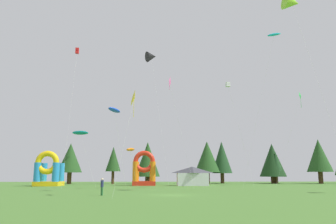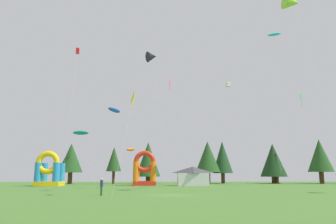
{
  "view_description": "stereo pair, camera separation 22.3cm",
  "coord_description": "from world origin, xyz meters",
  "px_view_note": "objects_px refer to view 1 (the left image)",
  "views": [
    {
      "loc": [
        -2.1,
        -37.14,
        2.32
      ],
      "look_at": [
        0.0,
        11.29,
        11.26
      ],
      "focal_mm": 35.69,
      "sensor_mm": 36.0,
      "label": 1
    },
    {
      "loc": [
        -1.88,
        -37.15,
        2.32
      ],
      "look_at": [
        0.0,
        11.29,
        11.26
      ],
      "focal_mm": 35.69,
      "sensor_mm": 36.0,
      "label": 2
    }
  ],
  "objects_px": {
    "kite_teal_parafoil": "(80,133)",
    "kite_blue_parafoil": "(114,110)",
    "kite_yellow_diamond": "(135,99)",
    "inflatable_blue_arch": "(144,172)",
    "kite_pink_diamond": "(169,83)",
    "kite_white_box": "(228,85)",
    "kite_green_diamond": "(301,96)",
    "kite_lime_delta": "(292,2)",
    "kite_cyan_parafoil": "(274,35)",
    "kite_black_delta": "(151,57)",
    "festival_tent": "(192,176)",
    "kite_red_box": "(77,51)",
    "inflatable_orange_dome": "(49,173)",
    "kite_orange_parafoil": "(130,150)",
    "person_midfield": "(102,185)"
  },
  "relations": [
    {
      "from": "kite_blue_parafoil",
      "to": "festival_tent",
      "type": "xyz_separation_m",
      "value": [
        12.99,
        20.26,
        -9.06
      ]
    },
    {
      "from": "kite_red_box",
      "to": "kite_teal_parafoil",
      "type": "bearing_deg",
      "value": -48.76
    },
    {
      "from": "kite_white_box",
      "to": "kite_teal_parafoil",
      "type": "bearing_deg",
      "value": -176.92
    },
    {
      "from": "inflatable_blue_arch",
      "to": "kite_lime_delta",
      "type": "bearing_deg",
      "value": -48.64
    },
    {
      "from": "kite_pink_diamond",
      "to": "kite_yellow_diamond",
      "type": "bearing_deg",
      "value": -106.52
    },
    {
      "from": "kite_teal_parafoil",
      "to": "kite_blue_parafoil",
      "type": "height_order",
      "value": "kite_blue_parafoil"
    },
    {
      "from": "kite_black_delta",
      "to": "inflatable_blue_arch",
      "type": "height_order",
      "value": "kite_black_delta"
    },
    {
      "from": "kite_cyan_parafoil",
      "to": "inflatable_orange_dome",
      "type": "relative_size",
      "value": 3.96
    },
    {
      "from": "kite_black_delta",
      "to": "inflatable_blue_arch",
      "type": "distance_m",
      "value": 25.59
    },
    {
      "from": "inflatable_orange_dome",
      "to": "kite_white_box",
      "type": "bearing_deg",
      "value": -5.59
    },
    {
      "from": "kite_yellow_diamond",
      "to": "kite_orange_parafoil",
      "type": "relative_size",
      "value": 1.67
    },
    {
      "from": "inflatable_orange_dome",
      "to": "festival_tent",
      "type": "xyz_separation_m",
      "value": [
        27.35,
        0.6,
        -0.67
      ]
    },
    {
      "from": "kite_green_diamond",
      "to": "kite_orange_parafoil",
      "type": "distance_m",
      "value": 34.69
    },
    {
      "from": "kite_white_box",
      "to": "kite_orange_parafoil",
      "type": "relative_size",
      "value": 2.98
    },
    {
      "from": "kite_orange_parafoil",
      "to": "person_midfield",
      "type": "height_order",
      "value": "kite_orange_parafoil"
    },
    {
      "from": "kite_black_delta",
      "to": "kite_red_box",
      "type": "relative_size",
      "value": 1.11
    },
    {
      "from": "kite_lime_delta",
      "to": "kite_blue_parafoil",
      "type": "bearing_deg",
      "value": 174.24
    },
    {
      "from": "kite_green_diamond",
      "to": "kite_blue_parafoil",
      "type": "height_order",
      "value": "kite_green_diamond"
    },
    {
      "from": "kite_green_diamond",
      "to": "kite_lime_delta",
      "type": "distance_m",
      "value": 22.98
    },
    {
      "from": "kite_pink_diamond",
      "to": "kite_white_box",
      "type": "bearing_deg",
      "value": 42.81
    },
    {
      "from": "kite_blue_parafoil",
      "to": "kite_lime_delta",
      "type": "height_order",
      "value": "kite_lime_delta"
    },
    {
      "from": "person_midfield",
      "to": "kite_yellow_diamond",
      "type": "bearing_deg",
      "value": 15.65
    },
    {
      "from": "kite_teal_parafoil",
      "to": "kite_pink_diamond",
      "type": "relative_size",
      "value": 0.59
    },
    {
      "from": "kite_black_delta",
      "to": "festival_tent",
      "type": "relative_size",
      "value": 4.96
    },
    {
      "from": "kite_white_box",
      "to": "festival_tent",
      "type": "distance_m",
      "value": 18.91
    },
    {
      "from": "kite_teal_parafoil",
      "to": "inflatable_orange_dome",
      "type": "height_order",
      "value": "kite_teal_parafoil"
    },
    {
      "from": "kite_yellow_diamond",
      "to": "inflatable_blue_arch",
      "type": "bearing_deg",
      "value": 89.46
    },
    {
      "from": "kite_pink_diamond",
      "to": "festival_tent",
      "type": "height_order",
      "value": "kite_pink_diamond"
    },
    {
      "from": "kite_red_box",
      "to": "kite_white_box",
      "type": "relative_size",
      "value": 1.34
    },
    {
      "from": "kite_white_box",
      "to": "kite_blue_parafoil",
      "type": "bearing_deg",
      "value": -140.23
    },
    {
      "from": "kite_yellow_diamond",
      "to": "kite_pink_diamond",
      "type": "height_order",
      "value": "kite_pink_diamond"
    },
    {
      "from": "kite_lime_delta",
      "to": "person_midfield",
      "type": "height_order",
      "value": "kite_lime_delta"
    },
    {
      "from": "kite_blue_parafoil",
      "to": "kite_orange_parafoil",
      "type": "distance_m",
      "value": 10.68
    },
    {
      "from": "kite_blue_parafoil",
      "to": "kite_lime_delta",
      "type": "xyz_separation_m",
      "value": [
        24.75,
        -2.5,
        15.21
      ]
    },
    {
      "from": "inflatable_blue_arch",
      "to": "festival_tent",
      "type": "distance_m",
      "value": 9.49
    },
    {
      "from": "kite_green_diamond",
      "to": "inflatable_orange_dome",
      "type": "relative_size",
      "value": 2.72
    },
    {
      "from": "kite_red_box",
      "to": "kite_orange_parafoil",
      "type": "relative_size",
      "value": 4.01
    },
    {
      "from": "kite_lime_delta",
      "to": "kite_pink_diamond",
      "type": "relative_size",
      "value": 1.61
    },
    {
      "from": "kite_red_box",
      "to": "inflatable_blue_arch",
      "type": "relative_size",
      "value": 3.92
    },
    {
      "from": "kite_black_delta",
      "to": "kite_blue_parafoil",
      "type": "xyz_separation_m",
      "value": [
        -4.8,
        -25.56,
        -17.01
      ]
    },
    {
      "from": "kite_cyan_parafoil",
      "to": "kite_teal_parafoil",
      "type": "relative_size",
      "value": 2.58
    },
    {
      "from": "person_midfield",
      "to": "inflatable_blue_arch",
      "type": "bearing_deg",
      "value": 120.65
    },
    {
      "from": "kite_blue_parafoil",
      "to": "kite_cyan_parafoil",
      "type": "bearing_deg",
      "value": 15.0
    },
    {
      "from": "kite_lime_delta",
      "to": "kite_teal_parafoil",
      "type": "bearing_deg",
      "value": 151.88
    },
    {
      "from": "kite_red_box",
      "to": "kite_black_delta",
      "type": "bearing_deg",
      "value": 31.07
    },
    {
      "from": "kite_orange_parafoil",
      "to": "festival_tent",
      "type": "height_order",
      "value": "kite_orange_parafoil"
    },
    {
      "from": "kite_white_box",
      "to": "kite_pink_diamond",
      "type": "distance_m",
      "value": 16.4
    },
    {
      "from": "kite_white_box",
      "to": "inflatable_blue_arch",
      "type": "bearing_deg",
      "value": 162.14
    },
    {
      "from": "kite_orange_parafoil",
      "to": "kite_lime_delta",
      "type": "height_order",
      "value": "kite_lime_delta"
    },
    {
      "from": "kite_black_delta",
      "to": "kite_teal_parafoil",
      "type": "xyz_separation_m",
      "value": [
        -12.54,
        -10.69,
        -18.38
      ]
    }
  ]
}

